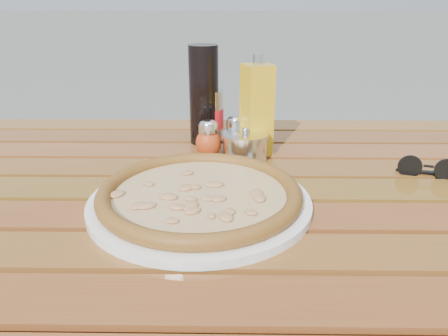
{
  "coord_description": "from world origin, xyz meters",
  "views": [
    {
      "loc": [
        0.01,
        -0.71,
        1.07
      ],
      "look_at": [
        0.0,
        0.02,
        0.78
      ],
      "focal_mm": 35.0,
      "sensor_mm": 36.0,
      "label": 1
    }
  ],
  "objects_px": {
    "pizza": "(200,194)",
    "pepper_shaker": "(208,139)",
    "sunglasses": "(428,169)",
    "plate": "(200,202)",
    "table": "(224,225)",
    "soda_can": "(209,116)",
    "dark_bottle": "(204,95)",
    "oregano_shaker": "(236,134)",
    "parmesan_tin": "(245,146)",
    "olive_oil_cruet": "(257,110)"
  },
  "relations": [
    {
      "from": "olive_oil_cruet",
      "to": "oregano_shaker",
      "type": "bearing_deg",
      "value": 161.48
    },
    {
      "from": "dark_bottle",
      "to": "parmesan_tin",
      "type": "relative_size",
      "value": 2.09
    },
    {
      "from": "oregano_shaker",
      "to": "olive_oil_cruet",
      "type": "bearing_deg",
      "value": -18.52
    },
    {
      "from": "oregano_shaker",
      "to": "sunglasses",
      "type": "height_order",
      "value": "oregano_shaker"
    },
    {
      "from": "pepper_shaker",
      "to": "oregano_shaker",
      "type": "bearing_deg",
      "value": 32.71
    },
    {
      "from": "pepper_shaker",
      "to": "parmesan_tin",
      "type": "relative_size",
      "value": 0.78
    },
    {
      "from": "plate",
      "to": "soda_can",
      "type": "distance_m",
      "value": 0.35
    },
    {
      "from": "plate",
      "to": "soda_can",
      "type": "bearing_deg",
      "value": 90.03
    },
    {
      "from": "pepper_shaker",
      "to": "pizza",
      "type": "bearing_deg",
      "value": -90.78
    },
    {
      "from": "pizza",
      "to": "soda_can",
      "type": "distance_m",
      "value": 0.34
    },
    {
      "from": "pepper_shaker",
      "to": "oregano_shaker",
      "type": "distance_m",
      "value": 0.07
    },
    {
      "from": "plate",
      "to": "sunglasses",
      "type": "distance_m",
      "value": 0.44
    },
    {
      "from": "pizza",
      "to": "soda_can",
      "type": "height_order",
      "value": "soda_can"
    },
    {
      "from": "plate",
      "to": "sunglasses",
      "type": "bearing_deg",
      "value": 17.19
    },
    {
      "from": "soda_can",
      "to": "sunglasses",
      "type": "distance_m",
      "value": 0.47
    },
    {
      "from": "pizza",
      "to": "pepper_shaker",
      "type": "height_order",
      "value": "pepper_shaker"
    },
    {
      "from": "parmesan_tin",
      "to": "sunglasses",
      "type": "relative_size",
      "value": 0.95
    },
    {
      "from": "oregano_shaker",
      "to": "pepper_shaker",
      "type": "bearing_deg",
      "value": -147.29
    },
    {
      "from": "oregano_shaker",
      "to": "parmesan_tin",
      "type": "bearing_deg",
      "value": -72.03
    },
    {
      "from": "pizza",
      "to": "soda_can",
      "type": "xyz_separation_m",
      "value": [
        -0.0,
        0.34,
        0.04
      ]
    },
    {
      "from": "oregano_shaker",
      "to": "soda_can",
      "type": "xyz_separation_m",
      "value": [
        -0.06,
        0.07,
        0.02
      ]
    },
    {
      "from": "pepper_shaker",
      "to": "parmesan_tin",
      "type": "bearing_deg",
      "value": -15.48
    },
    {
      "from": "pizza",
      "to": "pepper_shaker",
      "type": "distance_m",
      "value": 0.23
    },
    {
      "from": "plate",
      "to": "parmesan_tin",
      "type": "relative_size",
      "value": 3.41
    },
    {
      "from": "sunglasses",
      "to": "plate",
      "type": "bearing_deg",
      "value": -146.4
    },
    {
      "from": "soda_can",
      "to": "parmesan_tin",
      "type": "relative_size",
      "value": 1.14
    },
    {
      "from": "oregano_shaker",
      "to": "pizza",
      "type": "bearing_deg",
      "value": -102.66
    },
    {
      "from": "soda_can",
      "to": "olive_oil_cruet",
      "type": "bearing_deg",
      "value": -39.46
    },
    {
      "from": "oregano_shaker",
      "to": "parmesan_tin",
      "type": "distance_m",
      "value": 0.06
    },
    {
      "from": "table",
      "to": "pepper_shaker",
      "type": "distance_m",
      "value": 0.2
    },
    {
      "from": "plate",
      "to": "parmesan_tin",
      "type": "distance_m",
      "value": 0.23
    },
    {
      "from": "table",
      "to": "sunglasses",
      "type": "bearing_deg",
      "value": 8.45
    },
    {
      "from": "plate",
      "to": "olive_oil_cruet",
      "type": "distance_m",
      "value": 0.29
    },
    {
      "from": "plate",
      "to": "soda_can",
      "type": "relative_size",
      "value": 3.0
    },
    {
      "from": "dark_bottle",
      "to": "sunglasses",
      "type": "distance_m",
      "value": 0.49
    },
    {
      "from": "dark_bottle",
      "to": "soda_can",
      "type": "xyz_separation_m",
      "value": [
        0.01,
        0.01,
        -0.05
      ]
    },
    {
      "from": "oregano_shaker",
      "to": "soda_can",
      "type": "distance_m",
      "value": 0.1
    },
    {
      "from": "pepper_shaker",
      "to": "dark_bottle",
      "type": "bearing_deg",
      "value": 97.98
    },
    {
      "from": "parmesan_tin",
      "to": "sunglasses",
      "type": "bearing_deg",
      "value": -13.54
    },
    {
      "from": "plate",
      "to": "oregano_shaker",
      "type": "xyz_separation_m",
      "value": [
        0.06,
        0.27,
        0.03
      ]
    },
    {
      "from": "oregano_shaker",
      "to": "soda_can",
      "type": "bearing_deg",
      "value": 130.52
    },
    {
      "from": "plate",
      "to": "olive_oil_cruet",
      "type": "xyz_separation_m",
      "value": [
        0.1,
        0.26,
        0.09
      ]
    },
    {
      "from": "olive_oil_cruet",
      "to": "sunglasses",
      "type": "bearing_deg",
      "value": -21.66
    },
    {
      "from": "pizza",
      "to": "olive_oil_cruet",
      "type": "distance_m",
      "value": 0.29
    },
    {
      "from": "soda_can",
      "to": "parmesan_tin",
      "type": "height_order",
      "value": "soda_can"
    },
    {
      "from": "pepper_shaker",
      "to": "soda_can",
      "type": "bearing_deg",
      "value": 91.76
    },
    {
      "from": "oregano_shaker",
      "to": "olive_oil_cruet",
      "type": "height_order",
      "value": "olive_oil_cruet"
    },
    {
      "from": "table",
      "to": "pizza",
      "type": "bearing_deg",
      "value": -117.32
    },
    {
      "from": "table",
      "to": "soda_can",
      "type": "xyz_separation_m",
      "value": [
        -0.04,
        0.27,
        0.13
      ]
    },
    {
      "from": "olive_oil_cruet",
      "to": "sunglasses",
      "type": "relative_size",
      "value": 1.89
    }
  ]
}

